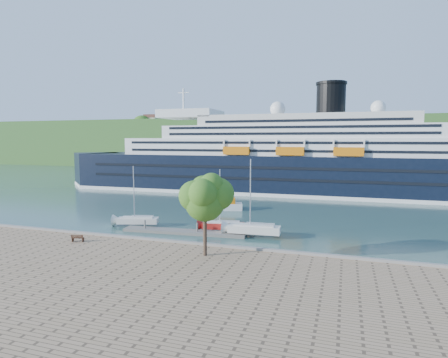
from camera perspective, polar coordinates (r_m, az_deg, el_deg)
ground at (r=50.70m, az=-11.84°, el=-10.05°), size 400.00×400.00×0.00m
far_hillside at (r=188.73m, az=10.69°, el=5.34°), size 400.00×50.00×24.00m
quay_coping at (r=50.23m, az=-11.98°, el=-8.85°), size 220.00×0.50×0.30m
cruise_ship at (r=99.04m, az=8.13°, el=6.05°), size 125.53×20.07×28.13m
park_bench at (r=51.59m, az=-21.37°, el=-8.33°), size 1.71×1.08×1.02m
promenade_tree at (r=41.65m, az=-2.93°, el=-4.91°), size 6.08×6.08×10.07m
floating_pontoon at (r=56.70m, az=-6.14°, el=-8.02°), size 18.96×3.76×0.42m
sailboat_white_near at (r=61.53m, az=-13.10°, el=-2.81°), size 7.48×3.93×9.31m
sailboat_red at (r=56.46m, az=-0.13°, el=-3.55°), size 7.27×3.26×9.08m
sailboat_white_far at (r=53.55m, az=4.65°, el=-3.22°), size 8.41×2.85×10.69m
tender_launch at (r=74.64m, az=-0.42°, el=-3.83°), size 8.87×5.27×2.32m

